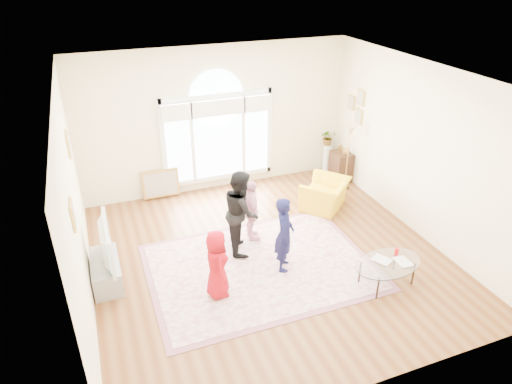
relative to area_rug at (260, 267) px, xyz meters
name	(u,v)px	position (x,y,z in m)	size (l,w,h in m)	color
ground	(268,256)	(0.25, 0.25, -0.01)	(6.00, 6.00, 0.00)	#5A2F14
room_shell	(220,124)	(0.26, 3.08, 1.56)	(6.00, 6.00, 6.00)	beige
area_rug	(260,267)	(0.00, 0.00, 0.00)	(3.60, 2.60, 0.02)	beige
rug_border	(260,267)	(0.00, 0.00, 0.00)	(3.80, 2.80, 0.01)	#89545E
tv_console	(106,271)	(-2.50, 0.55, 0.20)	(0.45, 1.00, 0.42)	#93959B
television	(101,243)	(-2.50, 0.55, 0.75)	(0.18, 1.17, 0.67)	black
coffee_table	(388,264)	(1.76, -1.13, 0.39)	(1.27, 0.91, 0.54)	silver
armchair	(325,194)	(2.03, 1.46, 0.30)	(0.97, 0.85, 0.63)	gold
side_cabinet	(341,166)	(3.03, 2.52, 0.34)	(0.40, 0.50, 0.70)	black
floor_lamp	(350,136)	(2.91, 2.10, 1.27)	(0.26, 0.26, 1.51)	black
plant_pedestal	(327,158)	(2.95, 3.06, 0.34)	(0.20, 0.20, 0.70)	white
potted_plant	(328,137)	(2.95, 3.06, 0.89)	(0.36, 0.31, 0.40)	#33722D
leaning_picture	(162,197)	(-1.12, 3.15, -0.01)	(0.80, 0.05, 0.62)	tan
child_red	(217,264)	(-0.89, -0.41, 0.59)	(0.56, 0.37, 1.15)	#9E0B14
child_navy	(284,234)	(0.36, -0.15, 0.68)	(0.49, 0.32, 1.34)	#101136
child_black	(241,212)	(-0.12, 0.63, 0.79)	(0.76, 0.59, 1.56)	black
child_pink	(251,211)	(0.17, 0.89, 0.61)	(0.70, 0.29, 1.20)	#F4ACBC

